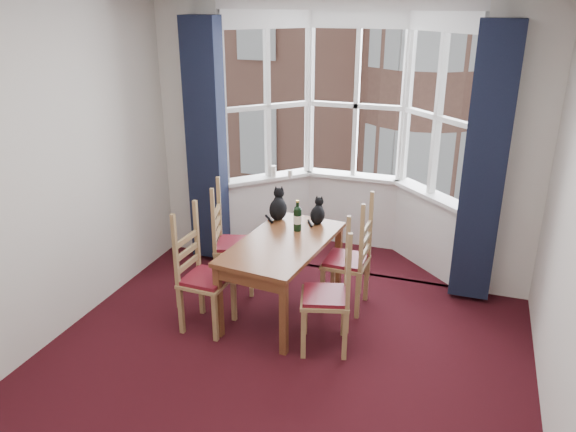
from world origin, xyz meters
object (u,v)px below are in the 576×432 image
at_px(chair_right_near, 336,298).
at_px(cat_right, 318,213).
at_px(wine_bottle, 297,217).
at_px(candle_short, 290,174).
at_px(cat_left, 278,207).
at_px(candle_tall, 273,171).
at_px(chair_left_far, 227,246).
at_px(chair_left_near, 197,278).
at_px(chair_right_far, 355,263).
at_px(dining_table, 283,250).

bearing_deg(chair_right_near, cat_right, 114.75).
height_order(chair_right_near, wine_bottle, wine_bottle).
relative_size(cat_right, wine_bottle, 0.90).
relative_size(wine_bottle, candle_short, 3.34).
height_order(cat_right, wine_bottle, wine_bottle).
relative_size(cat_left, candle_tall, 2.50).
height_order(cat_left, candle_tall, cat_left).
xyz_separation_m(chair_left_far, cat_left, (0.46, 0.26, 0.38)).
bearing_deg(chair_left_near, chair_right_far, 30.86).
relative_size(chair_left_far, cat_left, 2.75).
distance_m(chair_left_near, cat_left, 1.14).
xyz_separation_m(cat_right, candle_short, (-0.59, 0.88, 0.09)).
bearing_deg(chair_left_far, chair_right_near, -27.12).
height_order(chair_right_near, cat_right, cat_right).
xyz_separation_m(dining_table, candle_tall, (-0.60, 1.38, 0.30)).
bearing_deg(wine_bottle, candle_tall, 120.66).
relative_size(chair_left_far, candle_short, 10.06).
height_order(chair_left_far, wine_bottle, wine_bottle).
distance_m(chair_left_near, chair_left_far, 0.73).
height_order(chair_right_far, candle_short, candle_short).
distance_m(chair_left_near, wine_bottle, 1.10).
bearing_deg(chair_right_near, dining_table, 145.55).
bearing_deg(chair_right_near, candle_tall, 124.05).
bearing_deg(chair_right_far, candle_short, 132.34).
relative_size(dining_table, candle_tall, 10.77).
relative_size(chair_left_far, chair_right_near, 1.00).
bearing_deg(dining_table, candle_short, 106.14).
bearing_deg(candle_short, candle_tall, -171.14).
bearing_deg(wine_bottle, dining_table, -98.97).
relative_size(cat_left, candle_short, 3.66).
relative_size(chair_left_near, chair_left_far, 1.00).
relative_size(chair_left_near, wine_bottle, 3.02).
height_order(chair_left_far, chair_right_far, same).
relative_size(dining_table, chair_right_near, 1.57).
height_order(dining_table, chair_left_far, chair_left_far).
relative_size(chair_left_far, wine_bottle, 3.02).
distance_m(chair_right_near, candle_tall, 2.23).
bearing_deg(candle_short, wine_bottle, -67.95).
bearing_deg(candle_tall, chair_right_near, -55.95).
bearing_deg(candle_short, chair_left_near, -96.98).
height_order(dining_table, wine_bottle, wine_bottle).
distance_m(cat_left, candle_tall, 0.95).
distance_m(chair_left_near, cat_right, 1.35).
relative_size(chair_right_far, wine_bottle, 3.02).
height_order(cat_left, wine_bottle, cat_left).
distance_m(chair_left_far, cat_right, 0.98).
height_order(chair_right_near, chair_right_far, same).
bearing_deg(chair_left_far, wine_bottle, 3.34).
xyz_separation_m(chair_right_near, cat_left, (-0.85, 0.94, 0.38)).
relative_size(dining_table, cat_left, 4.31).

